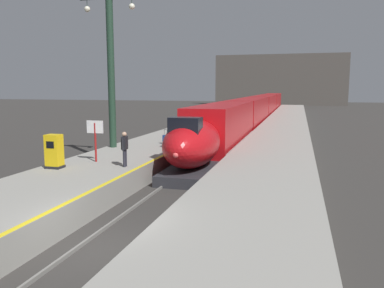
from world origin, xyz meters
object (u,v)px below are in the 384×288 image
rolling_suitcase (166,139)px  ticket_machine_yellow (54,153)px  highspeed_train_main (257,109)px  departure_info_board (95,133)px  passenger_far_waiting (178,127)px  station_column_mid (111,56)px  passenger_mid_platform (125,146)px  passenger_near_edge (177,129)px

rolling_suitcase → ticket_machine_yellow: size_ratio=0.61×
highspeed_train_main → rolling_suitcase: (-3.11, -29.10, -0.62)m
ticket_machine_yellow → departure_info_board: 2.36m
passenger_far_waiting → rolling_suitcase: size_ratio=1.72×
highspeed_train_main → rolling_suitcase: highspeed_train_main is taller
station_column_mid → passenger_mid_platform: (3.42, -5.54, -4.73)m
passenger_mid_platform → ticket_machine_yellow: passenger_mid_platform is taller
departure_info_board → station_column_mid: bearing=106.8°
passenger_mid_platform → departure_info_board: departure_info_board is taller
passenger_mid_platform → passenger_far_waiting: (-0.35, 9.72, 0.00)m
highspeed_train_main → departure_info_board: highspeed_train_main is taller
passenger_near_edge → passenger_mid_platform: bearing=-89.9°
station_column_mid → passenger_mid_platform: 8.05m
passenger_mid_platform → departure_info_board: bearing=158.7°
rolling_suitcase → departure_info_board: (-1.35, -6.98, 1.20)m
passenger_far_waiting → departure_info_board: bearing=-100.4°
passenger_far_waiting → rolling_suitcase: passenger_far_waiting is taller
station_column_mid → passenger_near_edge: bearing=39.1°
station_column_mid → passenger_near_edge: size_ratio=5.65×
station_column_mid → passenger_far_waiting: 7.02m
passenger_mid_platform → ticket_machine_yellow: 3.30m
passenger_mid_platform → passenger_far_waiting: bearing=92.1°
station_column_mid → rolling_suitcase: (2.79, 2.22, -5.42)m
passenger_near_edge → departure_info_board: bearing=-104.7°
station_column_mid → rolling_suitcase: station_column_mid is taller
ticket_machine_yellow → departure_info_board: (1.09, 1.95, 0.77)m
station_column_mid → departure_info_board: 6.52m
rolling_suitcase → station_column_mid: bearing=-141.6°
passenger_mid_platform → station_column_mid: bearing=121.7°
passenger_far_waiting → departure_info_board: (-1.63, -8.95, 0.52)m
station_column_mid → rolling_suitcase: bearing=38.4°
passenger_near_edge → passenger_far_waiting: bearing=103.7°
passenger_far_waiting → rolling_suitcase: (-0.28, -1.96, -0.69)m
passenger_far_waiting → departure_info_board: 9.11m
rolling_suitcase → ticket_machine_yellow: 9.27m
passenger_mid_platform → rolling_suitcase: (-0.63, 7.76, -0.69)m
station_column_mid → passenger_near_edge: (3.41, 2.77, -4.73)m
rolling_suitcase → highspeed_train_main: bearing=83.9°
passenger_far_waiting → ticket_machine_yellow: bearing=-104.0°
station_column_mid → highspeed_train_main: bearing=79.3°
rolling_suitcase → departure_info_board: bearing=-101.0°
station_column_mid → departure_info_board: (1.44, -4.77, -4.21)m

